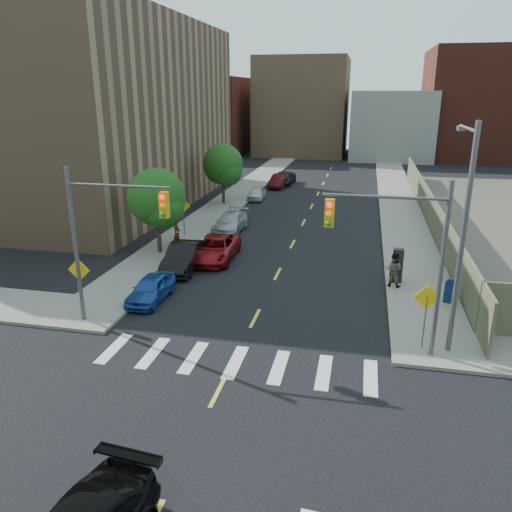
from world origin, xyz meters
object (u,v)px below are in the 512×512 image
at_px(payphone, 397,265).
at_px(pedestrian_east, 393,270).
at_px(mailbox, 450,291).
at_px(parked_car_blue, 151,289).
at_px(parked_car_white, 257,193).
at_px(parked_car_maroon, 279,181).
at_px(parked_car_grey, 283,178).
at_px(parked_car_red, 215,249).
at_px(parked_car_silver, 231,222).
at_px(parked_car_black, 184,257).
at_px(pedestrian_west, 177,234).

height_order(payphone, pedestrian_east, payphone).
bearing_deg(mailbox, parked_car_blue, -155.33).
bearing_deg(mailbox, parked_car_white, 137.42).
height_order(parked_car_maroon, parked_car_grey, parked_car_maroon).
relative_size(parked_car_red, mailbox, 4.20).
height_order(parked_car_blue, parked_car_white, parked_car_blue).
height_order(mailbox, payphone, payphone).
xyz_separation_m(parked_car_grey, payphone, (10.95, -28.77, 0.40)).
distance_m(parked_car_silver, pedestrian_east, 14.60).
height_order(parked_car_red, parked_car_silver, parked_car_red).
height_order(parked_car_black, payphone, payphone).
bearing_deg(parked_car_white, parked_car_blue, -92.31).
height_order(parked_car_blue, pedestrian_west, pedestrian_west).
relative_size(parked_car_maroon, pedestrian_west, 2.60).
bearing_deg(pedestrian_west, pedestrian_east, -100.78).
relative_size(parked_car_blue, mailbox, 3.04).
relative_size(parked_car_grey, pedestrian_east, 2.69).
height_order(parked_car_black, pedestrian_west, pedestrian_west).
height_order(parked_car_blue, parked_car_maroon, parked_car_maroon).
bearing_deg(pedestrian_west, mailbox, -103.11).
xyz_separation_m(parked_car_white, pedestrian_east, (11.80, -20.75, 0.45)).
relative_size(payphone, pedestrian_west, 1.13).
height_order(parked_car_white, payphone, payphone).
relative_size(parked_car_black, parked_car_white, 1.32).
height_order(parked_car_silver, pedestrian_east, pedestrian_east).
bearing_deg(parked_car_silver, parked_car_white, 93.78).
distance_m(parked_car_white, pedestrian_west, 16.40).
bearing_deg(parked_car_blue, parked_car_maroon, 88.61).
relative_size(mailbox, payphone, 0.66).
distance_m(payphone, pedestrian_west, 14.44).
relative_size(parked_car_silver, parked_car_white, 1.32).
bearing_deg(parked_car_grey, pedestrian_west, -93.98).
xyz_separation_m(parked_car_red, parked_car_silver, (-0.80, 6.61, -0.03)).
bearing_deg(parked_car_black, mailbox, -13.10).
distance_m(parked_car_grey, mailbox, 33.81).
relative_size(mailbox, pedestrian_west, 0.75).
height_order(parked_car_red, parked_car_white, parked_car_red).
distance_m(parked_car_silver, parked_car_grey, 20.25).
relative_size(parked_car_blue, parked_car_black, 0.79).
distance_m(parked_car_grey, pedestrian_east, 31.36).
height_order(parked_car_blue, mailbox, mailbox).
xyz_separation_m(payphone, pedestrian_east, (-0.24, -0.71, -0.02)).
xyz_separation_m(parked_car_blue, parked_car_white, (0.00, 24.91, -0.02)).
xyz_separation_m(parked_car_blue, parked_car_silver, (0.50, 13.39, 0.05)).
xyz_separation_m(parked_car_black, payphone, (12.04, 0.17, 0.30)).
bearing_deg(mailbox, pedestrian_west, 174.22).
bearing_deg(pedestrian_east, parked_car_red, 2.51).
relative_size(parked_car_black, parked_car_grey, 0.96).
height_order(parked_car_blue, parked_car_red, parked_car_red).
relative_size(parked_car_white, payphone, 1.93).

